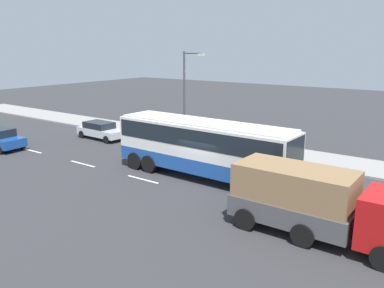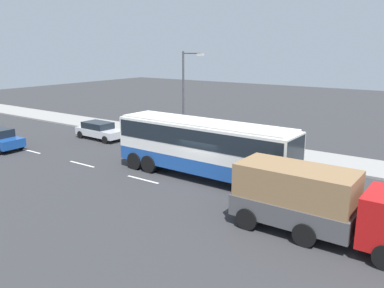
{
  "view_description": "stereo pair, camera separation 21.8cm",
  "coord_description": "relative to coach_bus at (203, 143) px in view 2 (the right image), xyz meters",
  "views": [
    {
      "loc": [
        12.1,
        -18.0,
        7.57
      ],
      "look_at": [
        -1.28,
        0.51,
        1.96
      ],
      "focal_mm": 36.72,
      "sensor_mm": 36.0,
      "label": 1
    },
    {
      "loc": [
        11.93,
        -18.13,
        7.57
      ],
      "look_at": [
        -1.28,
        0.51,
        1.96
      ],
      "focal_mm": 36.72,
      "sensor_mm": 36.0,
      "label": 2
    }
  ],
  "objects": [
    {
      "name": "street_lamp",
      "position": [
        -5.65,
        5.94,
        2.16
      ],
      "size": [
        1.91,
        0.24,
        7.18
      ],
      "color": "#47474C",
      "rests_on": "sidewalk_curb"
    },
    {
      "name": "cargo_truck",
      "position": [
        7.98,
        -3.54,
        -0.6
      ],
      "size": [
        7.27,
        2.62,
        2.79
      ],
      "rotation": [
        0.0,
        0.0,
        -0.01
      ],
      "color": "red",
      "rests_on": "ground_plane"
    },
    {
      "name": "lane_centreline",
      "position": [
        3.86,
        -2.37,
        -2.12
      ],
      "size": [
        37.28,
        0.16,
        0.01
      ],
      "color": "white",
      "rests_on": "ground_plane"
    },
    {
      "name": "coach_bus",
      "position": [
        0.0,
        0.0,
        0.0
      ],
      "size": [
        11.39,
        2.9,
        3.42
      ],
      "rotation": [
        0.0,
        0.0,
        -0.02
      ],
      "color": "#1E4C9E",
      "rests_on": "ground_plane"
    },
    {
      "name": "ground_plane",
      "position": [
        0.49,
        -0.54,
        -2.12
      ],
      "size": [
        120.0,
        120.0,
        0.0
      ],
      "primitive_type": "plane",
      "color": "#333335"
    },
    {
      "name": "sidewalk_curb",
      "position": [
        0.49,
        7.62,
        -2.05
      ],
      "size": [
        80.0,
        4.0,
        0.15
      ],
      "primitive_type": "cube",
      "color": "gray",
      "rests_on": "ground_plane"
    },
    {
      "name": "pedestrian_near_curb",
      "position": [
        -4.72,
        6.63,
        -0.96
      ],
      "size": [
        0.32,
        0.32,
        1.75
      ],
      "rotation": [
        0.0,
        0.0,
        0.87
      ],
      "color": "black",
      "rests_on": "sidewalk_curb"
    },
    {
      "name": "car_silver_hatch",
      "position": [
        -12.89,
        3.43,
        -1.35
      ],
      "size": [
        4.61,
        2.02,
        1.45
      ],
      "rotation": [
        0.0,
        0.0,
        -0.04
      ],
      "color": "silver",
      "rests_on": "ground_plane"
    }
  ]
}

